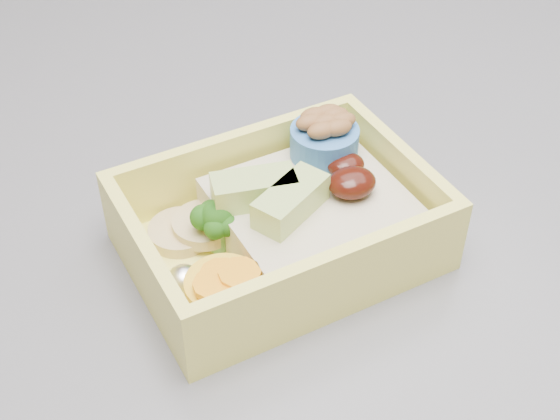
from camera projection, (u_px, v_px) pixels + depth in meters
name	position (u px, v px, depth m)	size (l,w,h in m)	color
bento_box	(286.00, 219.00, 0.47)	(0.19, 0.15, 0.07)	#F6ED65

